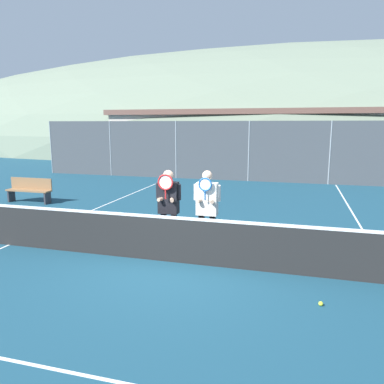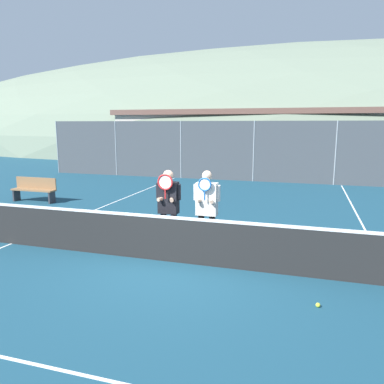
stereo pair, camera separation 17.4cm
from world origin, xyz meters
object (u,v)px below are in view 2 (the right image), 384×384
Objects in this scene: car_center at (317,159)px; player_leftmost at (168,204)px; bench_courtside at (34,189)px; car_left_of_center at (226,156)px; car_far_left at (145,154)px; tennis_ball_on_court at (318,305)px; player_center_left at (207,206)px.

player_leftmost is at bearing -103.40° from car_center.
car_center reaches higher than bench_courtside.
bench_courtside is (-4.67, -10.29, -0.43)m from car_left_of_center.
player_leftmost is 1.07× the size of bench_courtside.
car_far_left is (-6.62, 13.55, -0.11)m from player_leftmost.
car_center is 64.14× the size of tennis_ball_on_court.
player_center_left reaches higher than tennis_ball_on_court.
player_leftmost reaches higher than bench_courtside.
bench_courtside is (0.23, -9.99, -0.48)m from car_far_left.
player_leftmost is 0.99× the size of player_center_left.
player_leftmost is 25.96× the size of tennis_ball_on_court.
car_left_of_center is at bearing 65.58° from bench_courtside.
car_left_of_center is (-1.71, 13.84, -0.17)m from player_leftmost.
car_far_left reaches higher than car_center.
car_left_of_center is 0.97× the size of car_center.
car_far_left is 10.01m from bench_courtside.
tennis_ball_on_court is at bearing -73.05° from car_left_of_center.
player_leftmost is 14.11m from car_center.
car_center is at bearing 79.82° from player_center_left.
player_leftmost is at bearing -63.97° from car_far_left.
car_center is at bearing 76.60° from player_leftmost.
player_leftmost is 0.40× the size of car_center.
car_left_of_center is 16.25m from tennis_ball_on_court.
tennis_ball_on_court is (-0.25, -15.41, -0.85)m from car_center.
bench_courtside is (-7.20, 3.49, -0.58)m from player_center_left.
car_left_of_center reaches higher than tennis_ball_on_court.
bench_courtside is at bearing 150.88° from tennis_ball_on_court.
player_center_left is at bearing -25.85° from bench_courtside.
car_center reaches higher than tennis_ball_on_court.
car_far_left is at bearing 118.88° from player_center_left.
car_center is (9.89, 0.18, -0.06)m from car_far_left.
car_far_left reaches higher than player_leftmost.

